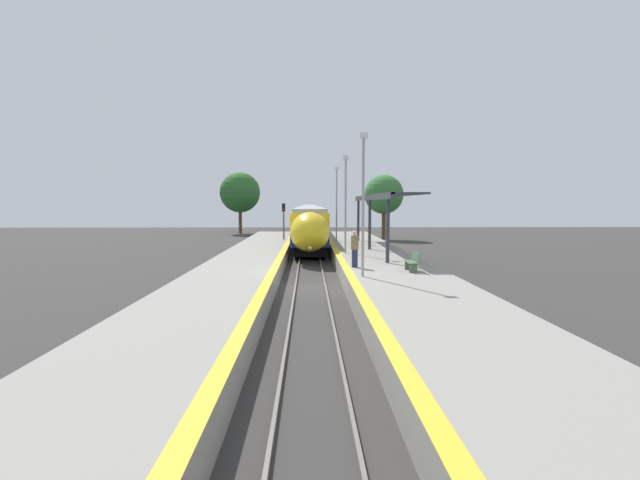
{
  "coord_description": "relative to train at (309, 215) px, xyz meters",
  "views": [
    {
      "loc": [
        -0.08,
        -23.53,
        4.08
      ],
      "look_at": [
        0.54,
        3.83,
        2.04
      ],
      "focal_mm": 28.0,
      "sensor_mm": 36.0,
      "label": 1
    }
  ],
  "objects": [
    {
      "name": "railway_signal",
      "position": [
        -2.26,
        -35.79,
        0.4
      ],
      "size": [
        0.28,
        0.28,
        4.05
      ],
      "color": "#59595E",
      "rests_on": "ground_plane"
    },
    {
      "name": "platform_left",
      "position": [
        -3.6,
        -55.71,
        -1.64
      ],
      "size": [
        4.09,
        64.0,
        0.91
      ],
      "color": "gray",
      "rests_on": "ground_plane"
    },
    {
      "name": "lamppost_near",
      "position": [
        2.25,
        -57.94,
        2.28
      ],
      "size": [
        0.36,
        0.2,
        6.15
      ],
      "color": "#9E9EA3",
      "rests_on": "platform_right"
    },
    {
      "name": "platform_right",
      "position": [
        3.94,
        -55.71,
        -1.64
      ],
      "size": [
        4.77,
        64.0,
        0.91
      ],
      "color": "gray",
      "rests_on": "ground_plane"
    },
    {
      "name": "ground_plane",
      "position": [
        0.0,
        -55.71,
        -2.1
      ],
      "size": [
        120.0,
        120.0,
        0.0
      ],
      "primitive_type": "plane",
      "color": "#383533"
    },
    {
      "name": "station_canopy",
      "position": [
        4.68,
        -45.23,
        2.3
      ],
      "size": [
        2.02,
        18.62,
        3.72
      ],
      "color": "#333842",
      "rests_on": "platform_right"
    },
    {
      "name": "lamppost_mid",
      "position": [
        2.25,
        -47.82,
        2.28
      ],
      "size": [
        0.36,
        0.2,
        6.15
      ],
      "color": "#9E9EA3",
      "rests_on": "platform_right"
    },
    {
      "name": "background_tree_right",
      "position": [
        8.34,
        -23.55,
        2.91
      ],
      "size": [
        4.37,
        4.37,
        7.22
      ],
      "color": "brown",
      "rests_on": "ground_plane"
    },
    {
      "name": "rail_left",
      "position": [
        -0.72,
        -55.71,
        -2.02
      ],
      "size": [
        0.08,
        90.0,
        0.15
      ],
      "primitive_type": "cube",
      "color": "slate",
      "rests_on": "ground_plane"
    },
    {
      "name": "lamppost_far",
      "position": [
        2.25,
        -37.7,
        2.28
      ],
      "size": [
        0.36,
        0.2,
        6.15
      ],
      "color": "#9E9EA3",
      "rests_on": "platform_right"
    },
    {
      "name": "person_waiting",
      "position": [
        2.19,
        -54.8,
        -0.24
      ],
      "size": [
        0.36,
        0.24,
        1.81
      ],
      "color": "navy",
      "rests_on": "platform_right"
    },
    {
      "name": "platform_bench",
      "position": [
        4.77,
        -56.28,
        -0.73
      ],
      "size": [
        0.44,
        1.43,
        0.89
      ],
      "color": "#4C6B4C",
      "rests_on": "platform_right"
    },
    {
      "name": "rail_right",
      "position": [
        0.72,
        -55.71,
        -2.02
      ],
      "size": [
        0.08,
        90.0,
        0.15
      ],
      "primitive_type": "cube",
      "color": "slate",
      "rests_on": "ground_plane"
    },
    {
      "name": "background_tree_left",
      "position": [
        -9.22,
        -12.43,
        3.37
      ],
      "size": [
        5.36,
        5.36,
        8.16
      ],
      "color": "brown",
      "rests_on": "ground_plane"
    },
    {
      "name": "train",
      "position": [
        0.0,
        0.0,
        0.0
      ],
      "size": [
        2.77,
        96.22,
        3.66
      ],
      "color": "black",
      "rests_on": "ground_plane"
    }
  ]
}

